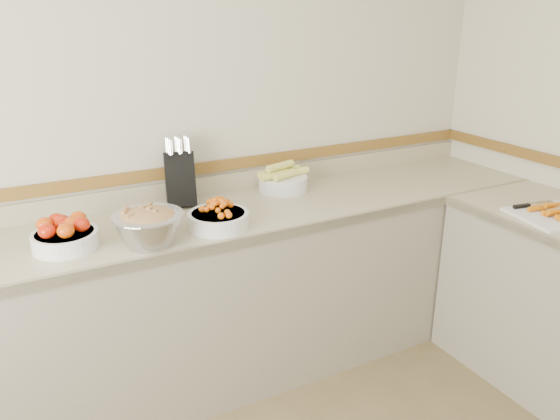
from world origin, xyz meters
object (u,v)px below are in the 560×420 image
knife_block (180,177)px  rhubarb_bowl (148,226)px  tomato_bowl (65,234)px  corn_bowl (283,180)px  cherry_tomato_bowl (218,217)px

knife_block → rhubarb_bowl: (-0.28, -0.43, -0.06)m
tomato_bowl → rhubarb_bowl: (0.32, -0.14, 0.03)m
rhubarb_bowl → corn_bowl: bearing=24.7°
cherry_tomato_bowl → corn_bowl: 0.62m
corn_bowl → rhubarb_bowl: 0.94m
knife_block → tomato_bowl: 0.67m
knife_block → rhubarb_bowl: size_ratio=1.18×
tomato_bowl → cherry_tomato_bowl: cherry_tomato_bowl is taller
corn_bowl → rhubarb_bowl: bearing=-155.3°
tomato_bowl → rhubarb_bowl: 0.35m
tomato_bowl → cherry_tomato_bowl: bearing=-7.8°
knife_block → cherry_tomato_bowl: knife_block is taller
knife_block → rhubarb_bowl: knife_block is taller
tomato_bowl → corn_bowl: size_ratio=0.91×
knife_block → corn_bowl: knife_block is taller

